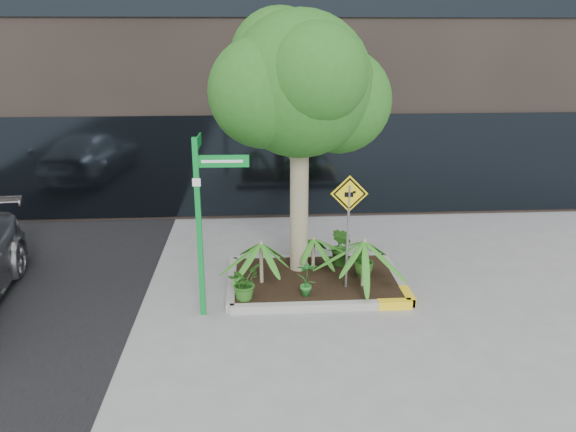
{
  "coord_description": "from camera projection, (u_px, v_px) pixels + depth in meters",
  "views": [
    {
      "loc": [
        -0.96,
        -9.59,
        4.63
      ],
      "look_at": [
        -0.33,
        0.2,
        1.43
      ],
      "focal_mm": 35.0,
      "sensor_mm": 36.0,
      "label": 1
    }
  ],
  "objects": [
    {
      "name": "palm_left",
      "position": [
        261.0,
        243.0,
        10.37
      ],
      "size": [
        0.95,
        0.95,
        1.05
      ],
      "color": "tan",
      "rests_on": "ground"
    },
    {
      "name": "shrub_d",
      "position": [
        341.0,
        247.0,
        11.23
      ],
      "size": [
        0.62,
        0.62,
        0.83
      ],
      "primitive_type": "imported",
      "rotation": [
        0.0,
        0.0,
        5.22
      ],
      "color": "#245619",
      "rests_on": "planter"
    },
    {
      "name": "tree",
      "position": [
        300.0,
        85.0,
        10.15
      ],
      "size": [
        3.42,
        3.03,
        5.13
      ],
      "color": "tan",
      "rests_on": "ground"
    },
    {
      "name": "palm_back",
      "position": [
        313.0,
        239.0,
        11.08
      ],
      "size": [
        0.75,
        0.75,
        0.83
      ],
      "color": "tan",
      "rests_on": "ground"
    },
    {
      "name": "shrub_b",
      "position": [
        364.0,
        259.0,
        10.8
      ],
      "size": [
        0.5,
        0.5,
        0.7
      ],
      "primitive_type": "imported",
      "rotation": [
        0.0,
        0.0,
        1.92
      ],
      "color": "#2F651E",
      "rests_on": "planter"
    },
    {
      "name": "planter",
      "position": [
        316.0,
        280.0,
        10.83
      ],
      "size": [
        3.35,
        2.36,
        0.15
      ],
      "color": "#9E9E99",
      "rests_on": "ground"
    },
    {
      "name": "street_sign_post",
      "position": [
        202.0,
        208.0,
        9.19
      ],
      "size": [
        0.91,
        0.9,
        3.08
      ],
      "rotation": [
        0.0,
        0.0,
        -0.02
      ],
      "color": "#0D8F31",
      "rests_on": "ground"
    },
    {
      "name": "cattle_sign",
      "position": [
        349.0,
        213.0,
        9.93
      ],
      "size": [
        0.66,
        0.11,
        2.14
      ],
      "rotation": [
        0.0,
        0.0,
        -0.04
      ],
      "color": "slate",
      "rests_on": "ground"
    },
    {
      "name": "shrub_c",
      "position": [
        307.0,
        278.0,
        9.97
      ],
      "size": [
        0.38,
        0.38,
        0.68
      ],
      "primitive_type": "imported",
      "rotation": [
        0.0,
        0.0,
        3.06
      ],
      "color": "#237428",
      "rests_on": "planter"
    },
    {
      "name": "shrub_a",
      "position": [
        244.0,
        282.0,
        9.86
      ],
      "size": [
        0.79,
        0.79,
        0.64
      ],
      "primitive_type": "imported",
      "rotation": [
        0.0,
        0.0,
        1.05
      ],
      "color": "#28601B",
      "rests_on": "planter"
    },
    {
      "name": "palm_front",
      "position": [
        365.0,
        241.0,
        10.2
      ],
      "size": [
        1.06,
        1.06,
        1.17
      ],
      "color": "tan",
      "rests_on": "ground"
    },
    {
      "name": "ground",
      "position": [
        306.0,
        291.0,
        10.59
      ],
      "size": [
        80.0,
        80.0,
        0.0
      ],
      "primitive_type": "plane",
      "color": "gray",
      "rests_on": "ground"
    }
  ]
}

